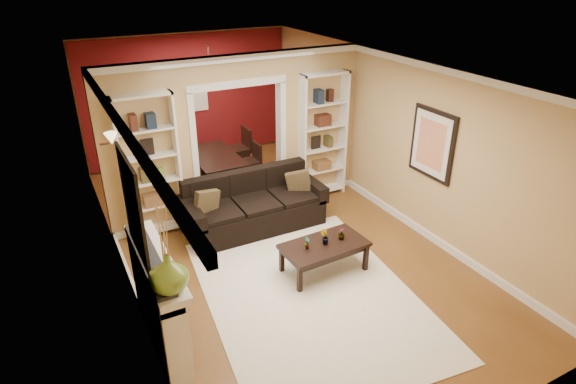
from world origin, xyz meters
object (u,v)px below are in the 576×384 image
bookshelf_left (150,167)px  dining_table (216,168)px  fireplace (161,301)px  coffee_table (324,257)px  bookshelf_right (322,136)px  sofa (255,203)px

bookshelf_left → dining_table: 2.33m
fireplace → coffee_table: bearing=8.3°
bookshelf_right → dining_table: (-1.54, 1.49, -0.88)m
coffee_table → fireplace: bearing=-174.5°
bookshelf_right → dining_table: bearing=135.8°
sofa → bookshelf_left: size_ratio=1.00×
dining_table → bookshelf_left: bearing=133.7°
sofa → dining_table: (0.08, 2.07, -0.17)m
sofa → fireplace: size_ratio=1.35×
fireplace → bookshelf_left: bearing=78.0°
fireplace → sofa: bearing=44.0°
dining_table → bookshelf_right: bearing=-134.2°
bookshelf_right → fireplace: 4.47m
coffee_table → fireplace: (-2.37, -0.34, 0.35)m
coffee_table → bookshelf_left: bearing=127.2°
sofa → bookshelf_right: bookshelf_right is taller
fireplace → bookshelf_right: bearing=34.8°
dining_table → fireplace: bearing=152.4°
bookshelf_right → sofa: bearing=-160.3°
bookshelf_right → dining_table: size_ratio=1.47×
bookshelf_left → fireplace: bookshelf_left is taller
sofa → dining_table: bearing=87.7°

